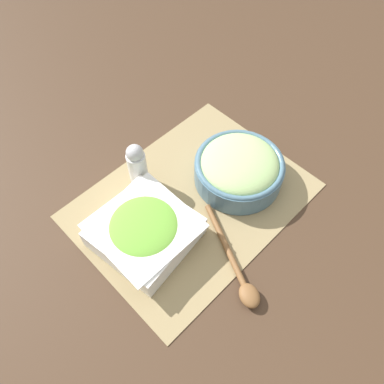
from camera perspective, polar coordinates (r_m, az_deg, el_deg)
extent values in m
plane|color=#422D1E|center=(0.81, 0.00, -1.32)|extent=(3.00, 3.00, 0.00)
cube|color=#937F56|center=(0.81, 0.00, -1.25)|extent=(0.48, 0.36, 0.00)
cylinder|color=slate|center=(0.83, 7.10, 3.19)|extent=(0.19, 0.19, 0.05)
torus|color=slate|center=(0.81, 7.30, 4.35)|extent=(0.19, 0.19, 0.01)
ellipsoid|color=#A8CC7F|center=(0.81, 7.30, 4.35)|extent=(0.17, 0.17, 0.05)
cube|color=white|center=(0.75, -7.21, -6.08)|extent=(0.20, 0.20, 0.05)
cube|color=white|center=(0.72, -7.44, -5.08)|extent=(0.18, 0.18, 0.00)
ellipsoid|color=#6BAD38|center=(0.73, -7.42, -5.15)|extent=(0.14, 0.14, 0.03)
cylinder|color=brown|center=(0.75, 5.17, -8.13)|extent=(0.09, 0.18, 0.01)
ellipsoid|color=brown|center=(0.72, 8.74, -15.34)|extent=(0.05, 0.06, 0.02)
cylinder|color=silver|center=(0.81, -8.26, 3.52)|extent=(0.04, 0.04, 0.09)
sphere|color=#B2B2B7|center=(0.77, -8.73, 5.90)|extent=(0.04, 0.04, 0.04)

